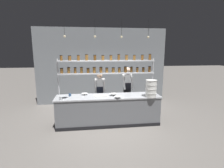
{
  "coord_description": "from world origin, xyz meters",
  "views": [
    {
      "loc": [
        -0.59,
        -5.23,
        2.31
      ],
      "look_at": [
        0.14,
        0.2,
        1.25
      ],
      "focal_mm": 28.0,
      "sensor_mm": 36.0,
      "label": 1
    }
  ],
  "objects": [
    {
      "name": "back_wall",
      "position": [
        0.0,
        2.4,
        1.63
      ],
      "size": [
        5.63,
        0.12,
        3.25
      ],
      "primitive_type": "cube",
      "color": "gray",
      "rests_on": "ground_plane"
    },
    {
      "name": "serving_cup_by_board",
      "position": [
        -1.39,
        -0.29,
        0.97
      ],
      "size": [
        0.09,
        0.09,
        0.1
      ],
      "color": "#B2B7BC",
      "rests_on": "prep_counter"
    },
    {
      "name": "prep_bowl_center_front",
      "position": [
        -0.73,
        0.21,
        0.95
      ],
      "size": [
        0.21,
        0.21,
        0.06
      ],
      "color": "white",
      "rests_on": "prep_counter"
    },
    {
      "name": "serving_cup_front",
      "position": [
        -1.18,
        0.12,
        0.96
      ],
      "size": [
        0.08,
        0.08,
        0.09
      ],
      "color": "#334C70",
      "rests_on": "prep_counter"
    },
    {
      "name": "cutting_board",
      "position": [
        -0.23,
        0.0,
        0.93
      ],
      "size": [
        0.4,
        0.26,
        0.02
      ],
      "color": "silver",
      "rests_on": "prep_counter"
    },
    {
      "name": "prep_bowl_near_right",
      "position": [
        0.25,
        -0.31,
        0.95
      ],
      "size": [
        0.21,
        0.21,
        0.06
      ],
      "color": "white",
      "rests_on": "prep_counter"
    },
    {
      "name": "prep_counter",
      "position": [
        0.0,
        -0.0,
        0.46
      ],
      "size": [
        3.23,
        0.76,
        0.92
      ],
      "color": "slate",
      "rests_on": "ground_plane"
    },
    {
      "name": "prep_bowl_near_left",
      "position": [
        0.17,
        0.02,
        0.95
      ],
      "size": [
        0.24,
        0.24,
        0.07
      ],
      "color": "silver",
      "rests_on": "prep_counter"
    },
    {
      "name": "pendant_light_row",
      "position": [
        0.0,
        0.0,
        2.72
      ],
      "size": [
        2.53,
        0.07,
        0.54
      ],
      "color": "black"
    },
    {
      "name": "spice_shelf_unit",
      "position": [
        -0.01,
        0.33,
        1.76
      ],
      "size": [
        3.12,
        0.28,
        2.2
      ],
      "color": "#ADAFB5",
      "rests_on": "ground_plane"
    },
    {
      "name": "chef_center",
      "position": [
        0.75,
        0.69,
        1.01
      ],
      "size": [
        0.39,
        0.32,
        1.73
      ],
      "rotation": [
        0.0,
        0.0,
        0.14
      ],
      "color": "black",
      "rests_on": "ground_plane"
    },
    {
      "name": "prep_bowl_center_back",
      "position": [
        -1.33,
        -0.06,
        0.95
      ],
      "size": [
        0.22,
        0.22,
        0.06
      ],
      "color": "#B2B7BC",
      "rests_on": "prep_counter"
    },
    {
      "name": "chef_left",
      "position": [
        -0.22,
        0.74,
        0.89
      ],
      "size": [
        0.36,
        0.28,
        1.56
      ],
      "rotation": [
        0.0,
        0.0,
        -0.03
      ],
      "color": "black",
      "rests_on": "ground_plane"
    },
    {
      "name": "ground_plane",
      "position": [
        0.0,
        0.0,
        0.0
      ],
      "size": [
        40.0,
        40.0,
        0.0
      ],
      "primitive_type": "plane",
      "color": "slate"
    },
    {
      "name": "container_stack",
      "position": [
        1.27,
        -0.3,
        1.18
      ],
      "size": [
        0.34,
        0.34,
        0.52
      ],
      "color": "white",
      "rests_on": "prep_counter"
    }
  ]
}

